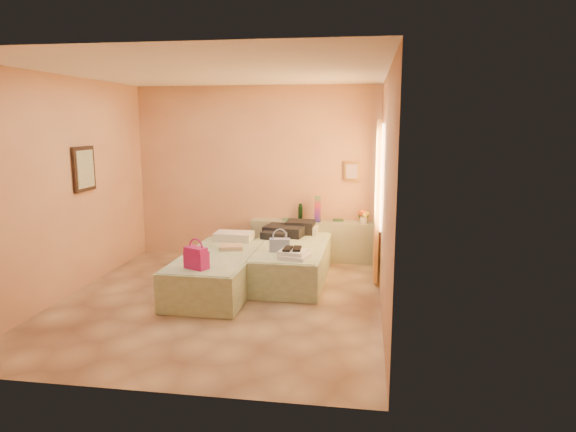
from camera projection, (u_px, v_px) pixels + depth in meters
name	position (u px, v px, depth m)	size (l,w,h in m)	color
ground	(221.00, 300.00, 6.48)	(4.50, 4.50, 0.00)	tan
room_walls	(245.00, 156.00, 6.67)	(4.02, 4.51, 2.81)	tan
headboard_ledge	(314.00, 241.00, 8.31)	(2.05, 0.30, 0.65)	gray
bed_left	(219.00, 272.00, 6.84)	(0.90, 2.00, 0.50)	beige
bed_right	(293.00, 262.00, 7.34)	(0.90, 2.00, 0.50)	beige
water_bottle	(300.00, 212.00, 8.33)	(0.07, 0.07, 0.26)	#12331A
rainbow_box	(318.00, 209.00, 8.14)	(0.09, 0.09, 0.41)	#B7166F
small_dish	(286.00, 219.00, 8.31)	(0.12, 0.12, 0.03)	#4E9065
green_book	(338.00, 220.00, 8.25)	(0.16, 0.12, 0.03)	#284C30
flower_vase	(363.00, 215.00, 8.07)	(0.19, 0.19, 0.25)	white
magenta_handbag	(196.00, 258.00, 6.09)	(0.28, 0.16, 0.26)	#B7166F
khaki_garment	(231.00, 247.00, 7.04)	(0.32, 0.26, 0.05)	tan
clothes_pile	(288.00, 229.00, 7.87)	(0.65, 0.65, 0.19)	black
blue_handbag	(280.00, 245.00, 6.90)	(0.28, 0.12, 0.18)	#3C5291
towel_stack	(294.00, 255.00, 6.56)	(0.35, 0.30, 0.10)	white
sandal_pair	(292.00, 249.00, 6.60)	(0.19, 0.26, 0.03)	black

